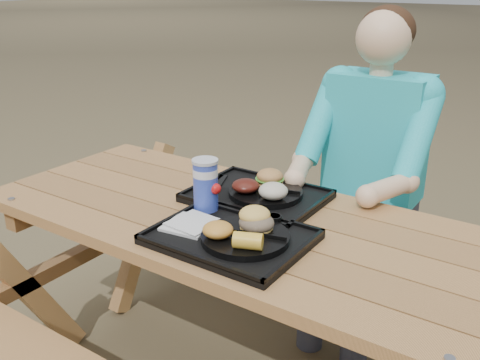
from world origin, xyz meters
The scene contains 17 objects.
picnic_table centered at (0.00, 0.00, 0.38)m, with size 1.80×1.49×0.75m, color #999999, non-canonical shape.
tray_near centered at (0.07, -0.16, 0.76)m, with size 0.45×0.35×0.02m, color black.
tray_far centered at (-0.03, 0.15, 0.76)m, with size 0.45×0.35×0.02m, color black.
plate_near centered at (0.13, -0.16, 0.78)m, with size 0.26×0.26×0.02m, color black.
plate_far centered at (0.00, 0.16, 0.78)m, with size 0.26×0.26×0.02m, color black.
napkin_stack centered at (-0.07, -0.18, 0.78)m, with size 0.14×0.14×0.02m, color silver.
soda_cup centered at (-0.10, -0.05, 0.85)m, with size 0.08×0.08×0.16m, color #152DA3.
condiment_bbq centered at (0.08, -0.04, 0.79)m, with size 0.05×0.05×0.03m, color black.
condiment_mustard centered at (0.14, -0.02, 0.79)m, with size 0.05×0.05×0.03m, color gold.
sandwich centered at (0.14, -0.11, 0.84)m, with size 0.10×0.10×0.10m, color #F0BC54, non-canonical shape.
mac_cheese centered at (0.07, -0.22, 0.81)m, with size 0.09×0.09×0.04m, color gold.
corn_cob centered at (0.18, -0.23, 0.81)m, with size 0.08×0.08×0.05m, color yellow, non-canonical shape.
cutlery_far centered at (-0.20, 0.16, 0.77)m, with size 0.03×0.16×0.01m, color black.
burger centered at (-0.02, 0.22, 0.83)m, with size 0.10×0.10×0.09m, color #B97D41, non-canonical shape.
baked_beans centered at (-0.05, 0.11, 0.81)m, with size 0.10×0.10×0.04m, color #4F170F.
potato_salad centered at (0.06, 0.11, 0.82)m, with size 0.10×0.10×0.06m, color beige.
diner centered at (0.18, 0.72, 0.64)m, with size 0.48×0.84×1.28m, color teal, non-canonical shape.
Camera 1 is at (0.89, -1.32, 1.49)m, focal length 40.00 mm.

